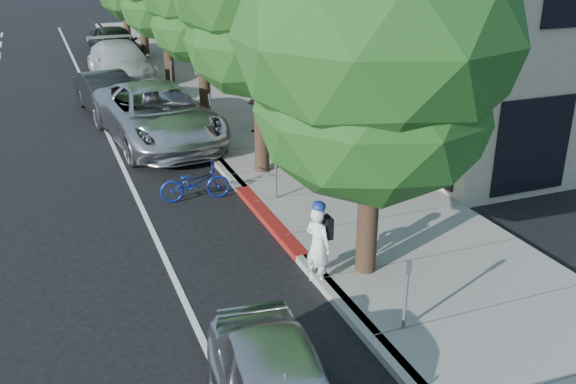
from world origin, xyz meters
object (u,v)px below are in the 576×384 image
dark_suv_far (115,43)px  pedestrian (256,102)px  dark_sedan (108,94)px  street_tree_0 (377,41)px  bicycle (195,183)px  cyclist (318,246)px  silver_suv (158,115)px  white_pickup (121,62)px

dark_suv_far → pedestrian: bearing=-87.0°
dark_sedan → pedestrian: size_ratio=2.30×
street_tree_0 → bicycle: (-2.14, 4.96, -4.08)m
bicycle → dark_suv_far: bearing=2.6°
cyclist → silver_suv: silver_suv is taller
dark_sedan → white_pickup: white_pickup is taller
dark_sedan → dark_suv_far: (1.70, 10.56, 0.13)m
white_pickup → street_tree_0: bearing=-87.0°
bicycle → silver_suv: 5.06m
white_pickup → dark_suv_far: 5.34m
silver_suv → pedestrian: (3.15, -0.40, 0.21)m
bicycle → pedestrian: 5.69m
bicycle → white_pickup: 14.39m
pedestrian → silver_suv: bearing=-48.8°
street_tree_0 → cyclist: size_ratio=4.77×
cyclist → dark_suv_far: dark_suv_far is taller
street_tree_0 → dark_sedan: 14.94m
bicycle → white_pickup: size_ratio=0.30×
cyclist → dark_sedan: bearing=-15.7°
cyclist → silver_suv: (-1.10, 9.87, 0.11)m
street_tree_0 → dark_sedan: street_tree_0 is taller
pedestrian → bicycle: bearing=13.6°
silver_suv → white_pickup: (0.20, 9.34, -0.05)m
street_tree_0 → cyclist: street_tree_0 is taller
cyclist → dark_suv_far: bearing=-23.4°
street_tree_0 → dark_suv_far: street_tree_0 is taller
dark_suv_far → street_tree_0: bearing=-93.1°
silver_suv → bicycle: bearing=-96.7°
street_tree_0 → silver_suv: bearing=101.7°
street_tree_0 → dark_sedan: bearing=102.4°
dark_sedan → dark_suv_far: 10.69m
silver_suv → dark_sedan: silver_suv is taller
bicycle → dark_suv_far: dark_suv_far is taller
dark_suv_far → pedestrian: 15.26m
street_tree_0 → dark_suv_far: (-1.40, 24.66, -3.69)m
dark_suv_far → pedestrian: (2.48, -15.06, 0.25)m
dark_sedan → bicycle: bearing=-91.7°
white_pickup → cyclist: bearing=-89.8°
street_tree_0 → silver_suv: size_ratio=1.16×
silver_suv → cyclist: bearing=-89.5°
silver_suv → pedestrian: 3.18m
cyclist → dark_sedan: 14.14m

